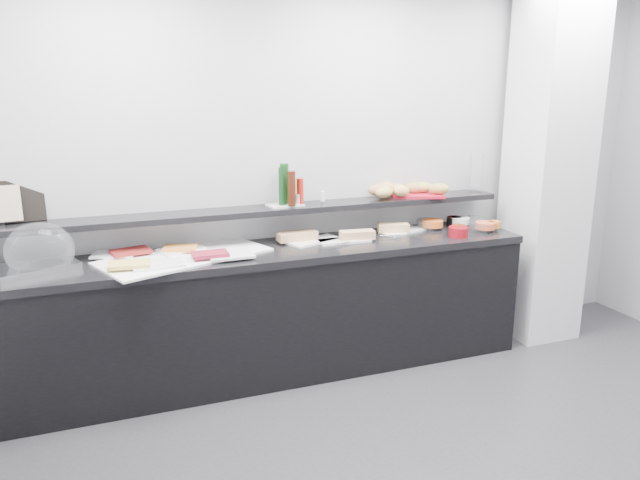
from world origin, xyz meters
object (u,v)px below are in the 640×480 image
object	(u,v)px
cloche_base	(35,267)
carafe	(476,173)
condiment_tray	(285,205)
bread_tray	(417,195)
sandwich_plate_mid	(344,241)
framed_print	(24,201)

from	to	relation	value
cloche_base	carafe	xyz separation A→B (m)	(3.18, 0.15, 0.38)
cloche_base	condiment_tray	distance (m)	1.64
cloche_base	condiment_tray	xyz separation A→B (m)	(1.61, 0.14, 0.24)
bread_tray	sandwich_plate_mid	bearing A→B (deg)	-144.56
sandwich_plate_mid	condiment_tray	distance (m)	0.48
sandwich_plate_mid	framed_print	size ratio (longest dim) A/B	1.40
framed_print	sandwich_plate_mid	bearing A→B (deg)	-13.43
condiment_tray	bread_tray	xyz separation A→B (m)	(1.05, 0.01, 0.00)
framed_print	condiment_tray	bearing A→B (deg)	-9.35
condiment_tray	framed_print	bearing A→B (deg)	169.52
framed_print	carafe	distance (m)	3.22
sandwich_plate_mid	carafe	bearing A→B (deg)	10.01
sandwich_plate_mid	bread_tray	xyz separation A→B (m)	(0.68, 0.19, 0.25)
bread_tray	carafe	xyz separation A→B (m)	(0.51, -0.01, 0.14)
carafe	condiment_tray	bearing A→B (deg)	-179.84
condiment_tray	carafe	world-z (taller)	carafe
condiment_tray	bread_tray	distance (m)	1.05
sandwich_plate_mid	bread_tray	world-z (taller)	bread_tray
sandwich_plate_mid	condiment_tray	xyz separation A→B (m)	(-0.38, 0.17, 0.25)
bread_tray	carafe	distance (m)	0.53
cloche_base	framed_print	xyz separation A→B (m)	(-0.04, 0.26, 0.36)
framed_print	bread_tray	size ratio (longest dim) A/B	0.68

